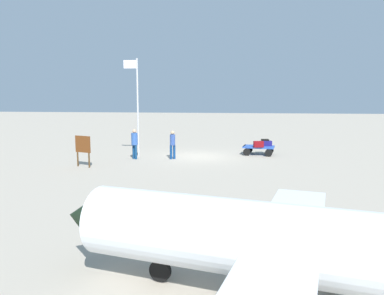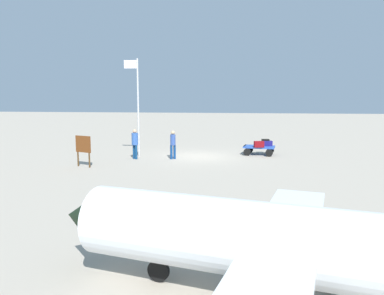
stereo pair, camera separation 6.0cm
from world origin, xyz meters
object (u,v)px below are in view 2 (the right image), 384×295
suitcase_dark (265,142)px  worker_lead (173,143)px  airplane_near (268,240)px  flagpole (137,101)px  worker_trailing (135,142)px  luggage_cart (259,148)px  suitcase_navy (267,143)px  signboard (83,147)px  suitcase_tan (259,144)px

suitcase_dark → worker_lead: 5.98m
airplane_near → flagpole: (6.76, -15.61, 2.17)m
suitcase_dark → worker_trailing: bearing=21.1°
worker_trailing → airplane_near: bearing=114.5°
airplane_near → flagpole: size_ratio=1.44×
luggage_cart → suitcase_navy: size_ratio=3.05×
suitcase_dark → signboard: 11.01m
airplane_near → signboard: bearing=-54.1°
luggage_cart → airplane_near: size_ratio=0.24×
suitcase_navy → flagpole: size_ratio=0.11×
suitcase_tan → airplane_near: airplane_near is taller
suitcase_tan → signboard: signboard is taller
worker_lead → flagpole: 3.42m
luggage_cart → suitcase_navy: (-0.51, -0.13, 0.29)m
flagpole → suitcase_navy: bearing=-168.3°
suitcase_navy → flagpole: (7.78, 1.62, 2.60)m
suitcase_tan → suitcase_navy: bearing=-127.2°
airplane_near → luggage_cart: bearing=-91.7°
suitcase_navy → worker_lead: size_ratio=0.40×
airplane_near → flagpole: flagpole is taller
suitcase_navy → worker_trailing: size_ratio=0.38×
suitcase_navy → airplane_near: (1.02, 17.22, 0.43)m
luggage_cart → signboard: (9.04, 5.31, 0.63)m
suitcase_dark → worker_lead: worker_lead is taller
luggage_cart → suitcase_navy: suitcase_navy is taller
worker_lead → worker_trailing: 2.19m
worker_trailing → flagpole: flagpole is taller
suitcase_tan → suitcase_navy: suitcase_tan is taller
suitcase_tan → worker_trailing: 7.40m
luggage_cart → worker_trailing: size_ratio=1.17×
worker_trailing → flagpole: bearing=-82.4°
worker_lead → signboard: worker_lead is taller
worker_trailing → luggage_cart: bearing=-160.1°
suitcase_dark → worker_trailing: 8.08m
suitcase_dark → flagpole: flagpole is taller
suitcase_navy → worker_lead: worker_lead is taller
suitcase_dark → flagpole: (7.68, 1.80, 2.56)m
suitcase_tan → worker_trailing: (7.11, 2.03, 0.29)m
worker_trailing → airplane_near: (-6.61, 14.51, 0.11)m
suitcase_navy → airplane_near: airplane_near is taller
signboard → flagpole: bearing=-114.8°
worker_lead → flagpole: flagpole is taller
suitcase_tan → suitcase_navy: 0.86m
worker_trailing → suitcase_dark: bearing=-158.9°
flagpole → signboard: 4.79m
worker_lead → signboard: size_ratio=1.03×
suitcase_tan → suitcase_dark: (-0.43, -0.88, 0.02)m
suitcase_tan → airplane_near: (0.50, 16.53, 0.40)m
suitcase_navy → worker_trailing: 8.11m
worker_lead → airplane_near: 15.43m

